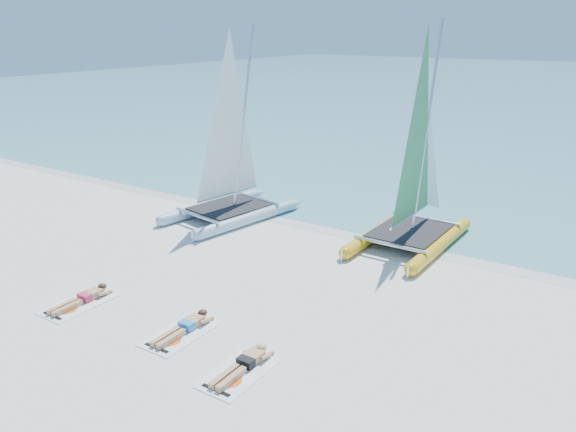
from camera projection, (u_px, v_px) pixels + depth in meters
The scene contains 11 objects.
ground at pixel (245, 286), 15.64m from camera, with size 140.00×140.00×0.00m, color silver.
sea at pixel (570, 88), 65.67m from camera, with size 140.00×115.00×0.01m, color #78C8C3.
wet_sand_strip at pixel (338, 229), 20.00m from camera, with size 140.00×1.40×0.01m, color silver.
catamaran_blue at pixel (230, 162), 20.61m from camera, with size 3.43×5.64×7.20m.
catamaran_yellow at pixel (420, 172), 18.39m from camera, with size 2.72×5.82×7.37m.
towel_a at pixel (78, 304), 14.58m from camera, with size 1.00×1.85×0.02m, color white.
sunbather_a at pixel (83, 298), 14.69m from camera, with size 0.37×1.73×0.26m.
towel_b at pixel (180, 334), 13.18m from camera, with size 1.00×1.85×0.02m, color white.
sunbather_b at pixel (185, 326), 13.30m from camera, with size 0.37×1.73×0.26m.
towel_c at pixel (239, 372), 11.72m from camera, with size 1.00×1.85×0.02m, color white.
sunbather_c at pixel (245, 363), 11.84m from camera, with size 0.37×1.73×0.26m.
Camera 1 is at (8.75, -11.23, 6.86)m, focal length 35.00 mm.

